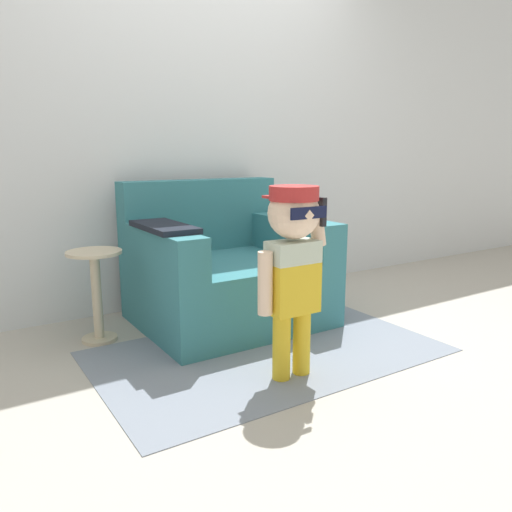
% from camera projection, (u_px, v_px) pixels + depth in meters
% --- Properties ---
extents(ground_plane, '(10.00, 10.00, 0.00)m').
position_uv_depth(ground_plane, '(264.00, 329.00, 3.00)').
color(ground_plane, '#ADA89E').
extents(wall_back, '(10.00, 0.05, 2.60)m').
position_uv_depth(wall_back, '(199.00, 114.00, 3.40)').
color(wall_back, silver).
rests_on(wall_back, ground_plane).
extents(armchair, '(1.09, 0.93, 0.86)m').
position_uv_depth(armchair, '(225.00, 273.00, 3.10)').
color(armchair, teal).
rests_on(armchair, ground_plane).
extents(person_child, '(0.37, 0.27, 0.90)m').
position_uv_depth(person_child, '(293.00, 252.00, 2.24)').
color(person_child, gold).
rests_on(person_child, ground_plane).
extents(side_table, '(0.30, 0.30, 0.51)m').
position_uv_depth(side_table, '(96.00, 287.00, 2.75)').
color(side_table, beige).
rests_on(side_table, ground_plane).
extents(rug, '(1.78, 1.09, 0.01)m').
position_uv_depth(rug, '(268.00, 351.00, 2.65)').
color(rug, gray).
rests_on(rug, ground_plane).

